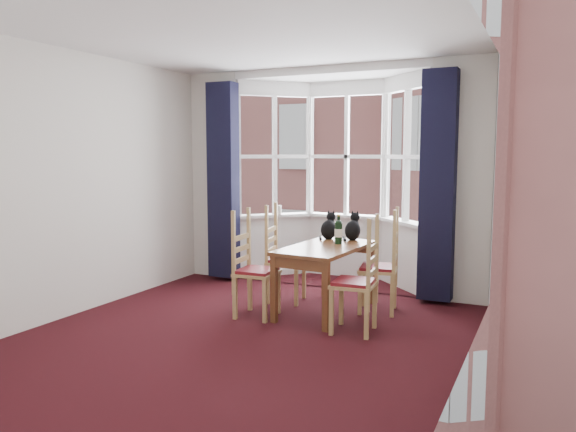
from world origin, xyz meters
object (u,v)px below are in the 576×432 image
Objects in this scene: chair_left_near at (249,272)px; candle_tall at (279,210)px; cat_left at (329,228)px; wine_bottle at (338,231)px; chair_right_far at (387,269)px; dining_table at (326,255)px; cat_right at (353,229)px; chair_left_far at (279,261)px; chair_right_near at (363,285)px.

candle_tall reaches higher than chair_left_near.
wine_bottle is at bearing -52.30° from cat_left.
chair_left_near is at bearing -149.79° from chair_right_far.
dining_table is 10.26× the size of candle_tall.
dining_table is 3.92× the size of cat_right.
chair_left_far reaches higher than dining_table.
wine_bottle reaches higher than chair_left_near.
chair_right_near is 1.19m from cat_right.
chair_left_far is at bearing 88.95° from chair_left_near.
chair_left_near is at bearing -146.67° from dining_table.
cat_right is at bearing 152.93° from chair_right_far.
chair_left_near is at bearing -73.24° from candle_tall.
chair_right_far is (0.01, 0.79, 0.00)m from chair_right_near.
chair_left_far is 1.27m from chair_right_far.
chair_right_near is 0.79m from chair_right_far.
cat_left is (0.53, 0.25, 0.39)m from chair_left_far.
candle_tall reaches higher than chair_left_far.
wine_bottle is 1.82m from candle_tall.
chair_left_far is 1.00× the size of chair_right_near.
chair_right_near is at bearing -29.83° from chair_left_far.
candle_tall is (-1.84, 1.92, 0.46)m from chair_right_near.
candle_tall is at bearing 106.76° from chair_left_near.
chair_right_near is at bearing -46.26° from candle_tall.
chair_right_far is 0.86m from cat_left.
cat_right reaches higher than chair_right_far.
chair_left_near is 1.14m from cat_left.
chair_left_near is at bearing -140.18° from wine_bottle.
chair_right_near is at bearing -66.01° from cat_right.
chair_left_near is at bearing -91.05° from chair_left_far.
chair_right_far is 2.82× the size of wine_bottle.
chair_left_far is at bearing 161.44° from dining_table.
chair_left_near is 1.08m from wine_bottle.
cat_left reaches higher than chair_right_far.
cat_right is 2.62× the size of candle_tall.
cat_right is at bearing 11.89° from cat_left.
cat_left is at bearing 126.96° from chair_right_near.
cat_left reaches higher than wine_bottle.
cat_right is at bearing 20.85° from chair_left_far.
chair_left_far is 1.41m from candle_tall.
cat_left reaches higher than dining_table.
dining_table is 3.96× the size of cat_left.
wine_bottle is (0.08, 0.19, 0.24)m from dining_table.
chair_left_near is 2.74× the size of cat_left.
wine_bottle is at bearing 39.82° from chair_left_near.
candle_tall is at bearing 139.38° from cat_left.
chair_left_far is at bearing 176.76° from wine_bottle.
chair_left_near is 7.10× the size of candle_tall.
wine_bottle is at bearing -168.17° from chair_right_far.
chair_right_near is 2.74× the size of cat_left.
cat_right is at bearing 50.47° from chair_left_near.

